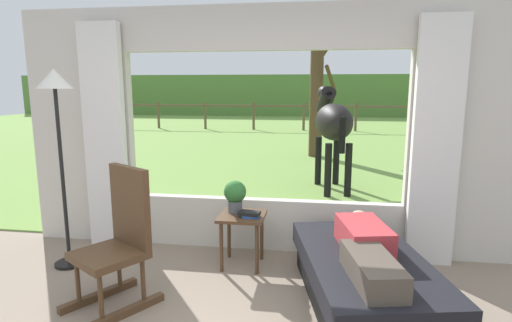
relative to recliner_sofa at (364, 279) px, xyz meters
The scene contains 15 objects.
back_wall_with_window 1.77m from the recliner_sofa, 132.10° to the left, with size 5.20×0.12×2.55m.
curtain_panel_left 2.98m from the recliner_sofa, 160.71° to the left, with size 0.44×0.10×2.40m, color silver.
curtain_panel_right 1.53m from the recliner_sofa, 52.14° to the left, with size 0.44×0.10×2.40m, color silver.
outdoor_pasture_lawn 12.01m from the recliner_sofa, 94.62° to the left, with size 36.00×21.68×0.02m, color #759E47.
distant_hill_ridge 21.85m from the recliner_sofa, 92.54° to the left, with size 36.00×2.00×2.40m, color #537D39.
recliner_sofa is the anchor object (origin of this frame).
reclining_person 0.31m from the recliner_sofa, 90.00° to the right, with size 0.46×1.43×0.22m.
rocking_chair 1.98m from the recliner_sofa, behind, with size 0.76×0.82×1.12m.
side_table 1.27m from the recliner_sofa, 151.60° to the left, with size 0.44×0.44×0.52m.
potted_plant 1.44m from the recliner_sofa, 150.98° to the left, with size 0.22×0.22×0.32m.
book_stack 1.19m from the recliner_sofa, 152.30° to the left, with size 0.21×0.15×0.05m.
floor_lamp_left 3.11m from the recliner_sofa, behind, with size 0.32×0.32×1.90m.
horse 3.91m from the recliner_sofa, 92.39° to the left, with size 0.78×1.82×1.73m.
pasture_tree 7.27m from the recliner_sofa, 93.72° to the left, with size 1.44×1.25×3.68m.
pasture_fence_line 13.26m from the recliner_sofa, 94.18° to the left, with size 16.10×0.10×1.10m.
Camera 1 is at (0.57, -2.00, 1.75)m, focal length 29.01 mm.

